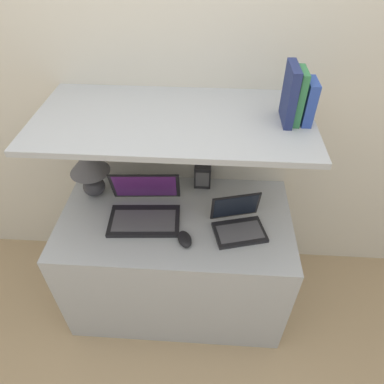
{
  "coord_description": "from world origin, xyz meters",
  "views": [
    {
      "loc": [
        0.18,
        -0.95,
        2.1
      ],
      "look_at": [
        0.09,
        0.35,
        0.94
      ],
      "focal_mm": 32.0,
      "sensor_mm": 36.0,
      "label": 1
    }
  ],
  "objects_px": {
    "book_green": "(299,97)",
    "laptop_small": "(238,224)",
    "laptop_large": "(145,209)",
    "table_lamp": "(90,168)",
    "book_blue": "(308,102)",
    "book_navy": "(290,95)",
    "computer_mouse": "(185,239)",
    "router_box": "(202,177)"
  },
  "relations": [
    {
      "from": "book_green",
      "to": "laptop_small",
      "type": "bearing_deg",
      "value": -145.56
    },
    {
      "from": "laptop_large",
      "to": "laptop_small",
      "type": "relative_size",
      "value": 1.31
    },
    {
      "from": "laptop_large",
      "to": "book_green",
      "type": "height_order",
      "value": "book_green"
    },
    {
      "from": "table_lamp",
      "to": "laptop_small",
      "type": "bearing_deg",
      "value": -15.41
    },
    {
      "from": "book_blue",
      "to": "book_navy",
      "type": "relative_size",
      "value": 0.76
    },
    {
      "from": "book_blue",
      "to": "laptop_large",
      "type": "bearing_deg",
      "value": -174.65
    },
    {
      "from": "laptop_large",
      "to": "book_navy",
      "type": "xyz_separation_m",
      "value": [
        0.67,
        0.07,
        0.65
      ]
    },
    {
      "from": "table_lamp",
      "to": "computer_mouse",
      "type": "relative_size",
      "value": 2.26
    },
    {
      "from": "computer_mouse",
      "to": "router_box",
      "type": "relative_size",
      "value": 0.9
    },
    {
      "from": "book_blue",
      "to": "book_navy",
      "type": "height_order",
      "value": "book_navy"
    },
    {
      "from": "computer_mouse",
      "to": "book_navy",
      "type": "relative_size",
      "value": 0.52
    },
    {
      "from": "computer_mouse",
      "to": "book_navy",
      "type": "distance_m",
      "value": 0.84
    },
    {
      "from": "book_blue",
      "to": "router_box",
      "type": "bearing_deg",
      "value": 156.18
    },
    {
      "from": "table_lamp",
      "to": "computer_mouse",
      "type": "distance_m",
      "value": 0.67
    },
    {
      "from": "laptop_large",
      "to": "computer_mouse",
      "type": "distance_m",
      "value": 0.29
    },
    {
      "from": "table_lamp",
      "to": "router_box",
      "type": "distance_m",
      "value": 0.65
    },
    {
      "from": "router_box",
      "to": "book_green",
      "type": "distance_m",
      "value": 0.77
    },
    {
      "from": "table_lamp",
      "to": "book_blue",
      "type": "height_order",
      "value": "book_blue"
    },
    {
      "from": "book_green",
      "to": "book_navy",
      "type": "relative_size",
      "value": 0.93
    },
    {
      "from": "book_blue",
      "to": "book_green",
      "type": "relative_size",
      "value": 0.81
    },
    {
      "from": "table_lamp",
      "to": "router_box",
      "type": "height_order",
      "value": "table_lamp"
    },
    {
      "from": "router_box",
      "to": "book_blue",
      "type": "distance_m",
      "value": 0.77
    },
    {
      "from": "table_lamp",
      "to": "laptop_small",
      "type": "xyz_separation_m",
      "value": [
        0.83,
        -0.23,
        -0.15
      ]
    },
    {
      "from": "laptop_large",
      "to": "book_green",
      "type": "distance_m",
      "value": 0.96
    },
    {
      "from": "laptop_small",
      "to": "book_navy",
      "type": "xyz_separation_m",
      "value": [
        0.16,
        0.14,
        0.66
      ]
    },
    {
      "from": "router_box",
      "to": "book_navy",
      "type": "relative_size",
      "value": 0.58
    },
    {
      "from": "book_green",
      "to": "router_box",
      "type": "bearing_deg",
      "value": 153.83
    },
    {
      "from": "laptop_large",
      "to": "laptop_small",
      "type": "distance_m",
      "value": 0.51
    },
    {
      "from": "laptop_large",
      "to": "router_box",
      "type": "bearing_deg",
      "value": 41.6
    },
    {
      "from": "laptop_large",
      "to": "book_navy",
      "type": "height_order",
      "value": "book_navy"
    },
    {
      "from": "book_blue",
      "to": "computer_mouse",
      "type": "bearing_deg",
      "value": -154.8
    },
    {
      "from": "laptop_large",
      "to": "book_blue",
      "type": "relative_size",
      "value": 2.12
    },
    {
      "from": "laptop_large",
      "to": "book_green",
      "type": "xyz_separation_m",
      "value": [
        0.71,
        0.07,
        0.64
      ]
    },
    {
      "from": "book_navy",
      "to": "laptop_small",
      "type": "bearing_deg",
      "value": -139.64
    },
    {
      "from": "laptop_small",
      "to": "laptop_large",
      "type": "bearing_deg",
      "value": 172.33
    },
    {
      "from": "laptop_large",
      "to": "computer_mouse",
      "type": "relative_size",
      "value": 3.06
    },
    {
      "from": "laptop_large",
      "to": "laptop_small",
      "type": "bearing_deg",
      "value": -7.67
    },
    {
      "from": "table_lamp",
      "to": "laptop_large",
      "type": "height_order",
      "value": "table_lamp"
    },
    {
      "from": "computer_mouse",
      "to": "book_navy",
      "type": "bearing_deg",
      "value": 29.34
    },
    {
      "from": "book_blue",
      "to": "book_navy",
      "type": "bearing_deg",
      "value": 180.0
    },
    {
      "from": "computer_mouse",
      "to": "router_box",
      "type": "bearing_deg",
      "value": 80.89
    },
    {
      "from": "laptop_small",
      "to": "computer_mouse",
      "type": "distance_m",
      "value": 0.29
    }
  ]
}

